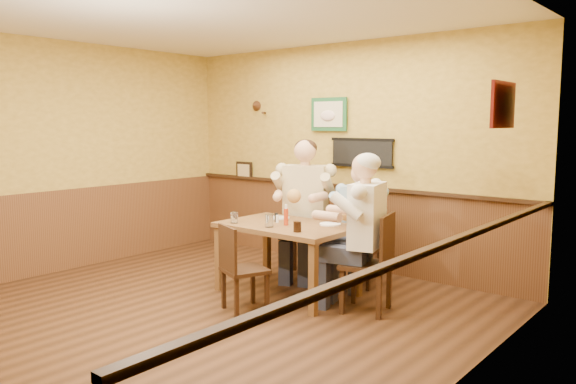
# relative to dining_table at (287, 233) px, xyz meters

# --- Properties ---
(room) EXTENTS (5.02, 5.03, 2.81)m
(room) POSITION_rel_dining_table_xyz_m (-0.12, -0.93, 1.03)
(room) COLOR #341E0F
(room) RESTS_ON ground
(dining_table) EXTENTS (1.40, 0.90, 0.75)m
(dining_table) POSITION_rel_dining_table_xyz_m (0.00, 0.00, 0.00)
(dining_table) COLOR brown
(dining_table) RESTS_ON ground
(chair_back_left) EXTENTS (0.62, 0.62, 1.02)m
(chair_back_left) POSITION_rel_dining_table_xyz_m (-0.28, 0.68, -0.15)
(chair_back_left) COLOR #352011
(chair_back_left) RESTS_ON ground
(chair_back_right) EXTENTS (0.46, 0.46, 0.86)m
(chair_back_right) POSITION_rel_dining_table_xyz_m (0.44, 0.76, -0.23)
(chair_back_right) COLOR #352011
(chair_back_right) RESTS_ON ground
(chair_right_end) EXTENTS (0.54, 0.54, 0.96)m
(chair_right_end) POSITION_rel_dining_table_xyz_m (0.95, 0.04, -0.18)
(chair_right_end) COLOR #352011
(chair_right_end) RESTS_ON ground
(chair_near_side) EXTENTS (0.51, 0.51, 0.85)m
(chair_near_side) POSITION_rel_dining_table_xyz_m (0.04, -0.69, -0.24)
(chair_near_side) COLOR #352011
(chair_near_side) RESTS_ON ground
(diner_tan_shirt) EXTENTS (0.88, 0.88, 1.45)m
(diner_tan_shirt) POSITION_rel_dining_table_xyz_m (-0.28, 0.68, 0.07)
(diner_tan_shirt) COLOR beige
(diner_tan_shirt) RESTS_ON ground
(diner_blue_polo) EXTENTS (0.65, 0.65, 1.23)m
(diner_blue_polo) POSITION_rel_dining_table_xyz_m (0.44, 0.76, -0.04)
(diner_blue_polo) COLOR #8CB3D2
(diner_blue_polo) RESTS_ON ground
(diner_white_elder) EXTENTS (0.78, 0.78, 1.37)m
(diner_white_elder) POSITION_rel_dining_table_xyz_m (0.95, 0.04, 0.03)
(diner_white_elder) COLOR white
(diner_white_elder) RESTS_ON ground
(water_glass_left) EXTENTS (0.09, 0.09, 0.12)m
(water_glass_left) POSITION_rel_dining_table_xyz_m (-0.47, -0.31, 0.15)
(water_glass_left) COLOR white
(water_glass_left) RESTS_ON dining_table
(water_glass_mid) EXTENTS (0.11, 0.11, 0.13)m
(water_glass_mid) POSITION_rel_dining_table_xyz_m (-0.03, -0.25, 0.16)
(water_glass_mid) COLOR silver
(water_glass_mid) RESTS_ON dining_table
(cola_tumbler) EXTENTS (0.09, 0.09, 0.10)m
(cola_tumbler) POSITION_rel_dining_table_xyz_m (0.35, -0.27, 0.14)
(cola_tumbler) COLOR black
(cola_tumbler) RESTS_ON dining_table
(hot_sauce_bottle) EXTENTS (0.06, 0.06, 0.20)m
(hot_sauce_bottle) POSITION_rel_dining_table_xyz_m (0.03, -0.06, 0.19)
(hot_sauce_bottle) COLOR #B13212
(hot_sauce_bottle) RESTS_ON dining_table
(salt_shaker) EXTENTS (0.04, 0.04, 0.08)m
(salt_shaker) POSITION_rel_dining_table_xyz_m (-0.14, 0.00, 0.13)
(salt_shaker) COLOR white
(salt_shaker) RESTS_ON dining_table
(pepper_shaker) EXTENTS (0.04, 0.04, 0.10)m
(pepper_shaker) POSITION_rel_dining_table_xyz_m (-0.18, 0.03, 0.14)
(pepper_shaker) COLOR black
(pepper_shaker) RESTS_ON dining_table
(plate_far_left) EXTENTS (0.25, 0.25, 0.01)m
(plate_far_left) POSITION_rel_dining_table_xyz_m (-0.30, 0.22, 0.10)
(plate_far_left) COLOR silver
(plate_far_left) RESTS_ON dining_table
(plate_far_right) EXTENTS (0.29, 0.29, 0.01)m
(plate_far_right) POSITION_rel_dining_table_xyz_m (0.37, 0.25, 0.10)
(plate_far_right) COLOR white
(plate_far_right) RESTS_ON dining_table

